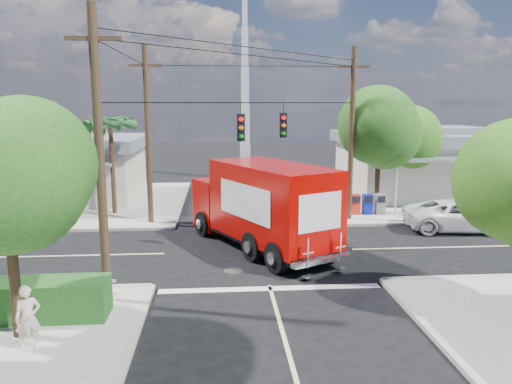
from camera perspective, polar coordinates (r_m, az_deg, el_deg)
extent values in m
plane|color=black|center=(21.22, 0.41, -6.81)|extent=(120.00, 120.00, 0.00)
cube|color=gray|center=(34.27, 17.46, -0.62)|extent=(14.00, 14.00, 0.14)
cube|color=#A49F91|center=(32.33, 5.86, -0.82)|extent=(0.25, 14.00, 0.14)
cube|color=#A49F91|center=(28.03, 22.73, -3.27)|extent=(14.00, 0.25, 0.14)
cube|color=gray|center=(33.16, -20.58, -1.15)|extent=(14.00, 14.00, 0.14)
cube|color=#A49F91|center=(31.91, -8.42, -1.03)|extent=(0.25, 14.00, 0.14)
cube|color=#A49F91|center=(26.67, -24.71, -4.07)|extent=(14.00, 0.25, 0.14)
cube|color=beige|center=(30.90, -1.13, -1.40)|extent=(0.12, 12.00, 0.01)
cube|color=beige|center=(12.07, 4.64, -20.69)|extent=(0.12, 12.00, 0.01)
cube|color=beige|center=(24.17, 24.89, -5.64)|extent=(12.00, 0.12, 0.01)
cube|color=beige|center=(22.73, -25.79, -6.69)|extent=(12.00, 0.12, 0.01)
cube|color=silver|center=(17.17, 1.63, -10.96)|extent=(7.50, 0.40, 0.01)
cube|color=beige|center=(35.49, 19.27, 2.53)|extent=(11.00, 8.00, 3.40)
cube|color=gray|center=(35.30, 19.47, 5.83)|extent=(11.80, 8.80, 0.70)
cube|color=gray|center=(35.27, 19.51, 6.64)|extent=(6.05, 4.40, 0.50)
cube|color=gray|center=(30.96, 23.00, 3.50)|extent=(9.90, 1.80, 0.15)
cylinder|color=silver|center=(28.65, 15.69, 0.52)|extent=(0.12, 0.12, 2.90)
cube|color=beige|center=(34.60, -21.66, 2.03)|extent=(10.00, 8.00, 3.20)
cube|color=gray|center=(34.41, -21.88, 5.25)|extent=(10.80, 8.80, 0.70)
cube|color=gray|center=(34.37, -21.93, 6.08)|extent=(5.50, 4.40, 0.50)
cube|color=gray|center=(29.87, -24.55, 2.79)|extent=(9.00, 1.80, 0.15)
cylinder|color=silver|center=(28.15, -17.24, 0.07)|extent=(0.12, 0.12, 2.70)
cube|color=silver|center=(40.56, -1.24, 3.50)|extent=(0.80, 0.80, 3.00)
cube|color=silver|center=(40.33, -1.25, 7.74)|extent=(0.70, 0.70, 3.00)
cube|color=silver|center=(40.31, -1.27, 12.00)|extent=(0.60, 0.60, 3.00)
cube|color=silver|center=(40.52, -1.29, 16.24)|extent=(0.50, 0.50, 3.00)
cube|color=silver|center=(40.95, -1.30, 20.42)|extent=(0.40, 0.40, 3.00)
cylinder|color=#422D1C|center=(14.41, -25.98, -7.82)|extent=(0.28, 0.28, 3.71)
sphere|color=#1B4D18|center=(13.92, -26.72, 1.33)|extent=(3.71, 3.71, 3.71)
sphere|color=#1B4D18|center=(13.53, -25.78, 0.68)|extent=(3.25, 3.25, 3.25)
cylinder|color=#422D1C|center=(28.74, 13.72, 1.85)|extent=(0.28, 0.28, 4.10)
sphere|color=#1B4D18|center=(28.50, 13.94, 6.95)|extent=(4.10, 4.10, 4.10)
sphere|color=#1B4D18|center=(28.55, 13.07, 7.50)|extent=(3.33, 3.33, 3.33)
sphere|color=#1B4D18|center=(28.33, 14.79, 6.63)|extent=(3.58, 3.58, 3.58)
cylinder|color=#422D1C|center=(31.70, 16.95, 1.98)|extent=(0.28, 0.28, 3.58)
sphere|color=#2F6817|center=(31.48, 17.16, 6.02)|extent=(3.58, 3.58, 3.58)
sphere|color=#2F6817|center=(31.51, 16.37, 6.47)|extent=(2.91, 2.91, 2.91)
sphere|color=#2F6817|center=(31.34, 17.95, 5.76)|extent=(3.14, 3.14, 3.14)
cylinder|color=#422D1C|center=(28.55, -16.07, 2.60)|extent=(0.24, 0.24, 5.00)
cone|color=#225A24|center=(28.18, -14.52, 7.89)|extent=(0.50, 2.06, 0.98)
cone|color=#225A24|center=(28.93, -14.95, 7.92)|extent=(1.92, 1.68, 0.98)
cone|color=#225A24|center=(29.25, -16.37, 7.88)|extent=(2.12, 0.95, 0.98)
cone|color=#225A24|center=(28.90, -17.76, 7.78)|extent=(1.34, 2.07, 0.98)
cone|color=#225A24|center=(28.15, -18.12, 7.71)|extent=(1.34, 2.07, 0.98)
cone|color=#225A24|center=(27.53, -17.12, 7.72)|extent=(2.12, 0.95, 0.98)
cone|color=#225A24|center=(27.55, -15.48, 7.80)|extent=(1.92, 1.68, 0.98)
cylinder|color=#422D1C|center=(30.49, -19.18, 2.51)|extent=(0.24, 0.24, 4.60)
cone|color=#225A24|center=(30.07, -17.78, 7.09)|extent=(0.50, 2.06, 0.98)
cone|color=#225A24|center=(30.83, -18.09, 7.14)|extent=(1.92, 1.68, 0.98)
cone|color=#225A24|center=(31.18, -19.39, 7.09)|extent=(2.12, 0.95, 0.98)
cone|color=#225A24|center=(30.88, -20.72, 6.99)|extent=(1.34, 2.07, 0.98)
cone|color=#225A24|center=(30.13, -21.13, 6.90)|extent=(1.34, 2.07, 0.98)
cone|color=#225A24|center=(29.49, -20.26, 6.90)|extent=(2.12, 0.95, 0.98)
cone|color=#225A24|center=(29.46, -18.73, 6.99)|extent=(1.92, 1.68, 0.98)
cylinder|color=#473321|center=(15.53, -17.41, 3.44)|extent=(0.28, 0.28, 9.00)
cube|color=#473321|center=(15.54, -18.11, 16.36)|extent=(1.60, 0.12, 0.12)
cylinder|color=#473321|center=(26.41, 10.85, 6.29)|extent=(0.28, 0.28, 9.00)
cube|color=#473321|center=(26.41, 11.11, 13.89)|extent=(1.60, 0.12, 0.12)
cylinder|color=#473321|center=(25.73, -12.25, 6.15)|extent=(0.28, 0.28, 9.00)
cube|color=#473321|center=(25.74, -12.55, 13.94)|extent=(1.60, 0.12, 0.12)
cylinder|color=black|center=(20.30, 0.44, 10.18)|extent=(10.43, 10.43, 0.04)
cube|color=black|center=(19.48, -1.73, 7.38)|extent=(0.30, 0.24, 1.05)
sphere|color=red|center=(19.32, -1.72, 8.33)|extent=(0.20, 0.20, 0.20)
cube|color=black|center=(21.54, 3.13, 7.63)|extent=(0.30, 0.24, 1.05)
sphere|color=red|center=(21.38, 3.19, 8.50)|extent=(0.20, 0.20, 0.20)
cube|color=silver|center=(16.84, -25.78, -10.68)|extent=(5.94, 0.05, 0.08)
cube|color=silver|center=(16.71, -25.88, -9.39)|extent=(5.94, 0.05, 0.08)
cube|color=silver|center=(15.99, -16.28, -10.58)|extent=(0.09, 0.06, 1.00)
cube|color=red|center=(28.02, 11.25, -1.37)|extent=(0.50, 0.50, 1.10)
cube|color=#0A1690|center=(28.21, 12.62, -1.35)|extent=(0.50, 0.50, 1.10)
cube|color=slate|center=(28.43, 13.97, -1.32)|extent=(0.50, 0.50, 1.10)
cube|color=black|center=(21.61, 0.45, -4.89)|extent=(5.97, 8.50, 0.27)
cube|color=#A60401|center=(24.15, -3.62, -1.23)|extent=(3.10, 2.78, 2.34)
cube|color=black|center=(24.73, -4.45, 0.03)|extent=(2.11, 1.26, 1.01)
cube|color=silver|center=(25.14, -4.63, -2.52)|extent=(2.24, 1.23, 0.37)
cube|color=#A60401|center=(20.46, 1.88, -1.16)|extent=(5.18, 6.70, 3.09)
cube|color=white|center=(21.19, 4.94, -0.36)|extent=(1.77, 3.42, 1.38)
cube|color=white|center=(19.73, -1.39, -1.11)|extent=(1.77, 3.42, 1.38)
cube|color=white|center=(17.97, 7.35, -2.30)|extent=(1.71, 0.89, 1.38)
cube|color=silver|center=(18.33, 7.50, -7.75)|extent=(2.39, 1.40, 0.19)
cube|color=silver|center=(17.65, 5.92, -6.97)|extent=(0.46, 0.28, 1.06)
cube|color=silver|center=(18.56, 9.60, -6.20)|extent=(0.46, 0.28, 1.06)
cylinder|color=black|center=(23.67, -6.04, -3.61)|extent=(0.84, 1.20, 1.17)
cylinder|color=black|center=(24.78, -0.93, -2.93)|extent=(0.84, 1.20, 1.17)
cylinder|color=black|center=(18.48, 2.32, -7.51)|extent=(0.84, 1.20, 1.17)
cylinder|color=black|center=(19.90, 8.22, -6.32)|extent=(0.84, 1.20, 1.17)
imported|color=silver|center=(26.42, 22.39, -2.52)|extent=(5.65, 3.11, 1.50)
imported|color=beige|center=(13.87, -24.61, -12.97)|extent=(0.71, 0.60, 1.64)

